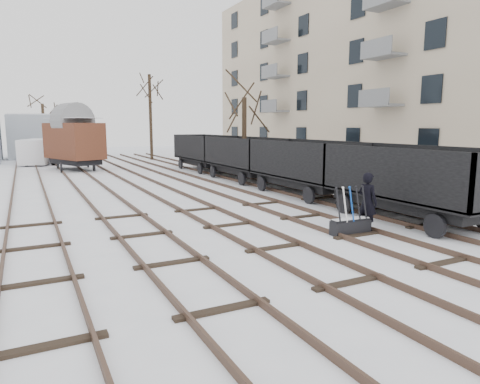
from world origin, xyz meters
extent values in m
plane|color=white|center=(0.00, 0.00, 0.00)|extent=(120.00, 120.00, 0.00)
cube|color=black|center=(-6.72, 14.00, 0.07)|extent=(0.07, 52.00, 0.15)
cube|color=black|center=(-5.28, 14.00, 0.07)|extent=(0.07, 52.00, 0.15)
cube|color=black|center=(-6.00, 2.00, 0.03)|extent=(1.90, 0.20, 0.08)
cube|color=black|center=(-3.72, 14.00, 0.07)|extent=(0.07, 52.00, 0.15)
cube|color=black|center=(-2.28, 14.00, 0.07)|extent=(0.07, 52.00, 0.15)
cube|color=black|center=(-3.00, 2.00, 0.03)|extent=(1.90, 0.20, 0.08)
cube|color=black|center=(-0.72, 14.00, 0.07)|extent=(0.07, 52.00, 0.15)
cube|color=black|center=(0.72, 14.00, 0.07)|extent=(0.07, 52.00, 0.15)
cube|color=black|center=(0.00, 2.00, 0.03)|extent=(1.90, 0.20, 0.08)
cube|color=black|center=(2.28, 14.00, 0.07)|extent=(0.07, 52.00, 0.15)
cube|color=black|center=(3.72, 14.00, 0.07)|extent=(0.07, 52.00, 0.15)
cube|color=black|center=(3.00, 2.00, 0.03)|extent=(1.90, 0.20, 0.08)
cube|color=black|center=(5.28, 14.00, 0.07)|extent=(0.07, 52.00, 0.15)
cube|color=black|center=(6.72, 14.00, 0.07)|extent=(0.07, 52.00, 0.15)
cube|color=black|center=(6.00, 2.00, 0.03)|extent=(1.90, 0.20, 0.08)
cube|color=beige|center=(20.00, 14.00, 8.00)|extent=(10.00, 45.00, 16.00)
cube|color=#97A0AA|center=(-4.00, 40.00, 2.20)|extent=(7.00, 6.00, 4.40)
cube|color=silver|center=(-4.00, 40.00, 4.45)|extent=(6.86, 5.88, 0.10)
cube|color=black|center=(2.87, 0.28, 0.22)|extent=(1.32, 0.48, 0.44)
cube|color=black|center=(2.87, 0.28, 0.46)|extent=(1.31, 0.36, 0.06)
cube|color=silver|center=(2.87, 0.28, 0.50)|extent=(1.26, 0.32, 0.03)
cylinder|color=black|center=(2.37, 0.31, 0.95)|extent=(0.07, 0.32, 1.08)
cylinder|color=silver|center=(2.62, 0.29, 0.95)|extent=(0.07, 0.32, 1.08)
cylinder|color=#0B3A94|center=(2.87, 0.28, 0.95)|extent=(0.07, 0.32, 1.08)
cylinder|color=black|center=(3.12, 0.27, 0.95)|extent=(0.07, 0.32, 1.08)
cylinder|color=black|center=(3.37, 0.26, 0.95)|extent=(0.07, 0.32, 1.08)
imported|color=black|center=(3.62, 0.38, 0.95)|extent=(0.57, 0.76, 1.90)
cube|color=black|center=(6.00, 0.84, 0.70)|extent=(2.07, 5.69, 0.43)
cube|color=black|center=(6.00, 0.84, 0.92)|extent=(2.59, 6.47, 0.13)
cube|color=black|center=(4.76, 0.84, 1.78)|extent=(0.11, 6.47, 1.72)
cube|color=black|center=(7.24, 0.84, 1.78)|extent=(0.11, 6.47, 1.72)
cube|color=silver|center=(6.00, 0.84, 1.02)|extent=(2.33, 6.21, 0.06)
cylinder|color=black|center=(4.81, -1.23, 0.38)|extent=(0.13, 0.75, 0.75)
cylinder|color=black|center=(7.19, 2.91, 0.38)|extent=(0.13, 0.75, 0.75)
cube|color=black|center=(6.00, 7.24, 0.70)|extent=(2.07, 5.69, 0.43)
cube|color=black|center=(6.00, 7.24, 0.92)|extent=(2.59, 6.47, 0.13)
cube|color=black|center=(4.76, 7.24, 1.78)|extent=(0.11, 6.47, 1.72)
cube|color=black|center=(7.24, 7.24, 1.78)|extent=(0.11, 6.47, 1.72)
cube|color=silver|center=(6.00, 7.24, 1.02)|extent=(2.33, 6.21, 0.06)
cylinder|color=black|center=(4.81, 5.17, 0.38)|extent=(0.13, 0.75, 0.75)
cylinder|color=black|center=(7.19, 9.31, 0.38)|extent=(0.13, 0.75, 0.75)
cube|color=black|center=(6.00, 13.64, 0.70)|extent=(2.07, 5.69, 0.43)
cube|color=black|center=(6.00, 13.64, 0.92)|extent=(2.59, 6.47, 0.13)
cube|color=black|center=(4.76, 13.64, 1.78)|extent=(0.11, 6.47, 1.72)
cube|color=black|center=(7.24, 13.64, 1.78)|extent=(0.11, 6.47, 1.72)
cube|color=silver|center=(6.00, 13.64, 1.02)|extent=(2.33, 6.21, 0.06)
cylinder|color=black|center=(4.81, 11.57, 0.38)|extent=(0.13, 0.75, 0.75)
cylinder|color=black|center=(7.19, 15.71, 0.38)|extent=(0.13, 0.75, 0.75)
cube|color=black|center=(6.00, 20.04, 0.70)|extent=(2.07, 5.69, 0.43)
cube|color=black|center=(6.00, 20.04, 0.92)|extent=(2.59, 6.47, 0.13)
cube|color=black|center=(4.76, 20.04, 1.78)|extent=(0.11, 6.47, 1.72)
cube|color=black|center=(7.24, 20.04, 1.78)|extent=(0.11, 6.47, 1.72)
cube|color=silver|center=(6.00, 20.04, 1.02)|extent=(2.33, 6.21, 0.06)
cylinder|color=black|center=(4.81, 17.97, 0.38)|extent=(0.13, 0.75, 0.75)
cylinder|color=black|center=(7.19, 22.11, 0.38)|extent=(0.13, 0.75, 0.75)
cube|color=black|center=(-2.64, 24.90, 0.67)|extent=(3.46, 4.91, 0.41)
cube|color=#462115|center=(-2.64, 24.90, 2.20)|extent=(4.14, 5.66, 2.66)
cube|color=silver|center=(-2.64, 24.90, 3.89)|extent=(3.82, 5.34, 0.04)
cylinder|color=black|center=(-3.77, 23.26, 0.36)|extent=(0.12, 0.72, 0.72)
cylinder|color=black|center=(-1.51, 26.54, 0.36)|extent=(0.12, 0.72, 0.72)
cube|color=silver|center=(-4.94, 31.30, 1.12)|extent=(3.44, 5.33, 2.02)
cube|color=silver|center=(-4.94, 31.30, 2.15)|extent=(3.36, 5.21, 0.04)
cylinder|color=black|center=(-5.94, 29.73, 0.39)|extent=(0.25, 0.78, 0.78)
cylinder|color=black|center=(-3.93, 32.87, 0.39)|extent=(0.25, 0.78, 0.78)
cylinder|color=black|center=(6.64, 14.79, 2.56)|extent=(0.30, 0.30, 5.11)
cylinder|color=black|center=(-3.98, 40.94, 2.82)|extent=(0.30, 0.30, 5.64)
cylinder|color=black|center=(5.18, 31.83, 4.10)|extent=(0.30, 0.30, 8.20)
camera|label=1|loc=(-6.06, -9.76, 3.37)|focal=32.00mm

